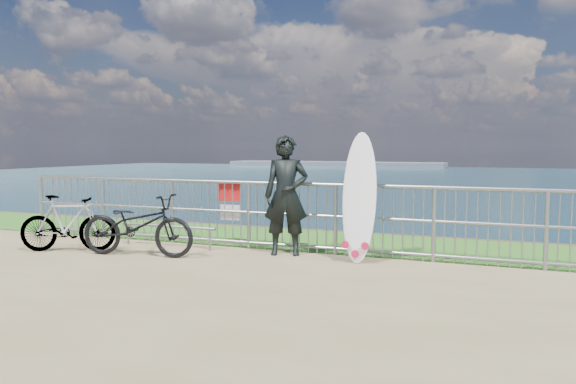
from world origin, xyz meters
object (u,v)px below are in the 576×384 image
at_px(surfer, 286,196).
at_px(bicycle_near, 138,225).
at_px(surfboard, 359,202).
at_px(bicycle_far, 68,223).

height_order(surfer, bicycle_near, surfer).
xyz_separation_m(surfer, bicycle_near, (-2.09, -0.95, -0.45)).
relative_size(surfer, bicycle_near, 1.02).
bearing_deg(surfer, surfboard, -20.34).
distance_m(surfer, bicycle_near, 2.34).
bearing_deg(surfboard, bicycle_near, -164.94).
bearing_deg(bicycle_far, surfer, -96.96).
height_order(bicycle_near, bicycle_far, bicycle_near).
distance_m(surfboard, bicycle_far, 4.69).
xyz_separation_m(surfboard, bicycle_far, (-4.57, -0.98, -0.43)).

